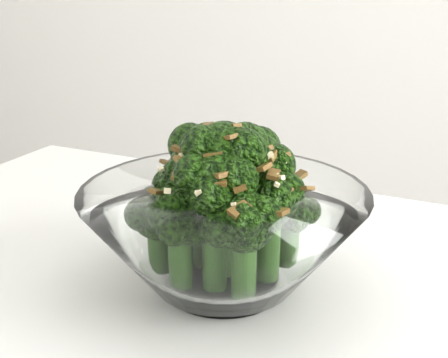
# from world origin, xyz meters

# --- Properties ---
(broccoli_dish) EXTENTS (0.24, 0.24, 0.15)m
(broccoli_dish) POSITION_xyz_m (-0.07, 0.10, 0.81)
(broccoli_dish) COLOR white
(broccoli_dish) RESTS_ON table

